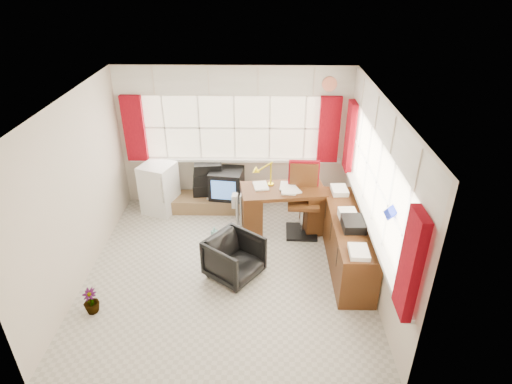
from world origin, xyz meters
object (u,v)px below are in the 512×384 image
desk_lamp (271,168)px  desk (282,207)px  credenza (347,241)px  tv_bench (205,202)px  mini_fridge (159,188)px  office_chair (234,258)px  radiator (249,216)px  task_chair (303,196)px  crt_tv (227,183)px

desk_lamp → desk: bearing=-34.2°
credenza → tv_bench: size_ratio=1.43×
desk → credenza: size_ratio=0.70×
desk_lamp → mini_fridge: bearing=167.6°
office_chair → radiator: 1.18m
mini_fridge → office_chair: bearing=-51.2°
radiator → tv_bench: radiator is taller
desk_lamp → radiator: bearing=-152.5°
desk → desk_lamp: desk_lamp is taller
office_chair → desk_lamp: bearing=16.2°
task_chair → crt_tv: size_ratio=1.94×
radiator → crt_tv: crt_tv is taller
credenza → crt_tv: credenza is taller
task_chair → crt_tv: (-1.29, 0.66, -0.13)m
credenza → radiator: bearing=150.1°
office_chair → crt_tv: size_ratio=1.10×
task_chair → mini_fridge: (-2.47, 0.56, -0.19)m
task_chair → office_chair: size_ratio=1.75×
crt_tv → task_chair: bearing=-26.9°
task_chair → crt_tv: task_chair is taller
credenza → crt_tv: size_ratio=3.22×
task_chair → radiator: bearing=-176.7°
radiator → credenza: size_ratio=0.33×
office_chair → desk: bearing=6.8°
office_chair → credenza: credenza is taller
office_chair → mini_fridge: size_ratio=0.76×
desk_lamp → credenza: bearing=-42.5°
desk_lamp → crt_tv: bearing=145.6°
office_chair → task_chair: bearing=-3.3°
crt_tv → radiator: bearing=-59.1°
desk → task_chair: 0.39m
crt_tv → office_chair: bearing=-82.3°
desk → tv_bench: (-1.37, 0.64, -0.30)m
desk_lamp → mini_fridge: (-1.95, 0.43, -0.61)m
radiator → task_chair: bearing=3.3°
desk_lamp → tv_bench: 1.58m
desk → task_chair: bearing=0.6°
task_chair → tv_bench: task_chair is taller
desk_lamp → credenza: size_ratio=0.21×
desk → mini_fridge: bearing=165.3°
radiator → office_chair: bearing=-98.2°
desk → radiator: 0.57m
desk → desk_lamp: size_ratio=3.34×
tv_bench → mini_fridge: 0.85m
office_chair → radiator: radiator is taller
credenza → tv_bench: 2.75m
desk_lamp → crt_tv: (-0.77, 0.53, -0.55)m
desk → radiator: size_ratio=2.12×
office_chair → mini_fridge: (-1.43, 1.78, 0.14)m
task_chair → radiator: 0.94m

